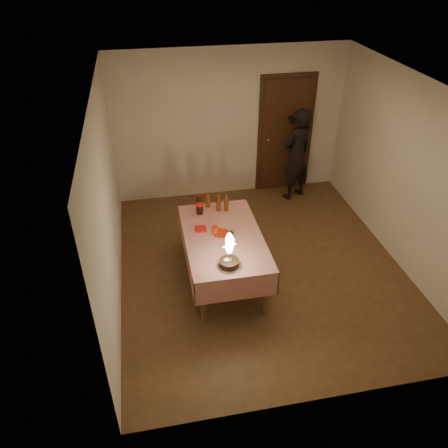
{
  "coord_description": "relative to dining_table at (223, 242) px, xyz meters",
  "views": [
    {
      "loc": [
        -1.47,
        -4.77,
        4.06
      ],
      "look_at": [
        -0.58,
        -0.22,
        0.95
      ],
      "focal_mm": 35.0,
      "sensor_mm": 36.0,
      "label": 1
    }
  ],
  "objects": [
    {
      "name": "ground",
      "position": [
        0.58,
        0.17,
        -0.63
      ],
      "size": [
        4.0,
        4.5,
        0.01
      ],
      "primitive_type": "cube",
      "color": "brown",
      "rests_on": "ground"
    },
    {
      "name": "room_shell",
      "position": [
        0.62,
        0.25,
        1.02
      ],
      "size": [
        4.04,
        4.54,
        2.62
      ],
      "color": "beige",
      "rests_on": "ground"
    },
    {
      "name": "dining_table",
      "position": [
        0.0,
        0.0,
        0.0
      ],
      "size": [
        1.02,
        1.72,
        0.73
      ],
      "color": "brown",
      "rests_on": "ground"
    },
    {
      "name": "birthday_cake",
      "position": [
        -0.05,
        -0.62,
        0.23
      ],
      "size": [
        0.3,
        0.3,
        0.47
      ],
      "color": "white",
      "rests_on": "dining_table"
    },
    {
      "name": "red_plate",
      "position": [
        -0.01,
        0.06,
        0.1
      ],
      "size": [
        0.22,
        0.22,
        0.01
      ],
      "primitive_type": "cylinder",
      "color": "#B8290C",
      "rests_on": "dining_table"
    },
    {
      "name": "red_cup",
      "position": [
        -0.1,
        0.08,
        0.15
      ],
      "size": [
        0.08,
        0.08,
        0.1
      ],
      "primitive_type": "cylinder",
      "color": "red",
      "rests_on": "dining_table"
    },
    {
      "name": "clear_cup",
      "position": [
        0.09,
        -0.07,
        0.14
      ],
      "size": [
        0.07,
        0.07,
        0.09
      ],
      "primitive_type": "cylinder",
      "color": "silver",
      "rests_on": "dining_table"
    },
    {
      "name": "napkin_stack",
      "position": [
        -0.27,
        0.2,
        0.11
      ],
      "size": [
        0.15,
        0.15,
        0.02
      ],
      "primitive_type": "cube",
      "color": "#B61514",
      "rests_on": "dining_table"
    },
    {
      "name": "cola_bottle",
      "position": [
        -0.22,
        0.61,
        0.25
      ],
      "size": [
        0.1,
        0.1,
        0.32
      ],
      "color": "black",
      "rests_on": "dining_table"
    },
    {
      "name": "amber_bottle_left",
      "position": [
        -0.08,
        0.76,
        0.22
      ],
      "size": [
        0.06,
        0.06,
        0.26
      ],
      "color": "#58280F",
      "rests_on": "dining_table"
    },
    {
      "name": "amber_bottle_right",
      "position": [
        0.16,
        0.62,
        0.22
      ],
      "size": [
        0.06,
        0.06,
        0.26
      ],
      "color": "#58280F",
      "rests_on": "dining_table"
    },
    {
      "name": "amber_bottle_mid",
      "position": [
        0.06,
        0.64,
        0.22
      ],
      "size": [
        0.06,
        0.06,
        0.26
      ],
      "color": "#58280F",
      "rests_on": "dining_table"
    },
    {
      "name": "photographer",
      "position": [
        1.7,
        2.02,
        0.2
      ],
      "size": [
        0.72,
        0.62,
        1.65
      ],
      "color": "black",
      "rests_on": "ground"
    }
  ]
}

